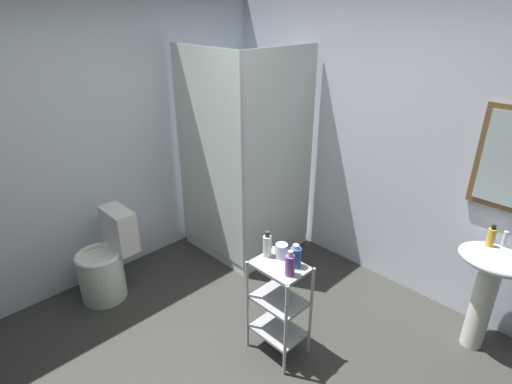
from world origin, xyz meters
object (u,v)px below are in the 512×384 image
(toilet, at_px, (106,263))
(hand_soap_bottle, at_px, (491,237))
(rinse_cup, at_px, (282,251))
(lotion_bottle_white, at_px, (267,245))
(shower_stall, at_px, (245,208))
(pedestal_sink, at_px, (489,279))
(conditioner_bottle_purple, at_px, (290,265))
(shampoo_bottle_blue, at_px, (296,257))
(storage_cart, at_px, (279,302))

(toilet, distance_m, hand_soap_bottle, 2.95)
(rinse_cup, bearing_deg, lotion_bottle_white, -144.53)
(shower_stall, distance_m, toilet, 1.38)
(pedestal_sink, distance_m, conditioner_bottle_purple, 1.42)
(shampoo_bottle_blue, bearing_deg, lotion_bottle_white, -168.53)
(shampoo_bottle_blue, height_order, rinse_cup, shampoo_bottle_blue)
(storage_cart, bearing_deg, pedestal_sink, 47.89)
(toilet, height_order, conditioner_bottle_purple, conditioner_bottle_purple)
(shower_stall, xyz_separation_m, toilet, (-0.29, -1.34, -0.15))
(toilet, xyz_separation_m, shampoo_bottle_blue, (1.53, 0.63, 0.50))
(hand_soap_bottle, height_order, conditioner_bottle_purple, hand_soap_bottle)
(pedestal_sink, relative_size, lotion_bottle_white, 4.30)
(shampoo_bottle_blue, xyz_separation_m, lotion_bottle_white, (-0.21, -0.04, 0.01))
(hand_soap_bottle, relative_size, shampoo_bottle_blue, 0.97)
(shower_stall, distance_m, storage_cart, 1.40)
(storage_cart, height_order, lotion_bottle_white, lotion_bottle_white)
(shower_stall, height_order, pedestal_sink, shower_stall)
(shower_stall, bearing_deg, conditioner_bottle_purple, -32.35)
(conditioner_bottle_purple, xyz_separation_m, rinse_cup, (-0.17, 0.11, -0.03))
(storage_cart, distance_m, shampoo_bottle_blue, 0.39)
(toilet, relative_size, shampoo_bottle_blue, 4.68)
(conditioner_bottle_purple, relative_size, rinse_cup, 1.78)
(conditioner_bottle_purple, bearing_deg, rinse_cup, 147.02)
(lotion_bottle_white, height_order, rinse_cup, lotion_bottle_white)
(storage_cart, xyz_separation_m, lotion_bottle_white, (-0.14, 0.02, 0.39))
(conditioner_bottle_purple, bearing_deg, pedestal_sink, 52.26)
(toilet, height_order, rinse_cup, rinse_cup)
(hand_soap_bottle, relative_size, conditioner_bottle_purple, 0.90)
(conditioner_bottle_purple, distance_m, rinse_cup, 0.21)
(hand_soap_bottle, distance_m, rinse_cup, 1.41)
(rinse_cup, bearing_deg, shampoo_bottle_blue, -5.66)
(shower_stall, bearing_deg, rinse_cup, -32.25)
(toilet, bearing_deg, pedestal_sink, 34.08)
(storage_cart, bearing_deg, shower_stall, 146.34)
(conditioner_bottle_purple, bearing_deg, shower_stall, 147.65)
(shower_stall, relative_size, hand_soap_bottle, 12.65)
(shower_stall, relative_size, pedestal_sink, 2.47)
(conditioner_bottle_purple, bearing_deg, shampoo_bottle_blue, 110.14)
(lotion_bottle_white, bearing_deg, pedestal_sink, 43.56)
(hand_soap_bottle, height_order, shampoo_bottle_blue, hand_soap_bottle)
(storage_cart, xyz_separation_m, shampoo_bottle_blue, (0.08, 0.06, 0.38))
(toilet, distance_m, lotion_bottle_white, 1.53)
(hand_soap_bottle, height_order, rinse_cup, hand_soap_bottle)
(pedestal_sink, xyz_separation_m, storage_cart, (-0.97, -1.07, -0.14))
(shower_stall, height_order, storage_cart, shower_stall)
(conditioner_bottle_purple, xyz_separation_m, lotion_bottle_white, (-0.25, 0.05, 0.01))
(toilet, xyz_separation_m, storage_cart, (1.45, 0.57, 0.12))
(storage_cart, distance_m, hand_soap_bottle, 1.50)
(shower_stall, bearing_deg, lotion_bottle_white, -36.35)
(pedestal_sink, bearing_deg, lotion_bottle_white, -136.44)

